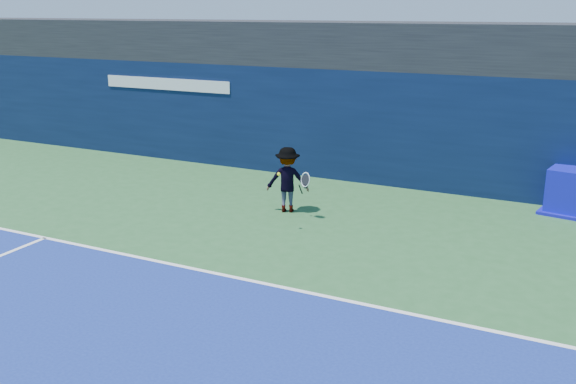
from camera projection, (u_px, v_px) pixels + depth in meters
name	position (u px, v px, depth m)	size (l,w,h in m)	color
ground	(148.00, 366.00, 8.48)	(80.00, 80.00, 0.00)	#285A2C
baseline	(258.00, 282.00, 11.06)	(24.00, 0.10, 0.01)	white
stadium_band	(407.00, 45.00, 17.40)	(36.00, 3.00, 1.20)	black
back_wall_assembly	(393.00, 127.00, 17.11)	(36.00, 1.03, 3.00)	#091533
equipment_cart	(569.00, 193.00, 14.73)	(1.26, 1.26, 1.05)	#0C0CAA
tennis_player	(288.00, 180.00, 14.76)	(1.29, 0.88, 1.52)	white
tennis_ball	(279.00, 174.00, 13.33)	(0.07, 0.07, 0.07)	#F8F91B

